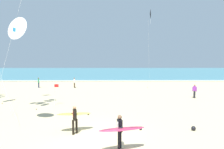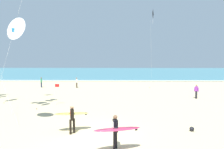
% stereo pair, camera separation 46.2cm
% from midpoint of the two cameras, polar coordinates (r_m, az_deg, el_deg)
% --- Properties ---
extents(ground_plane, '(160.00, 160.00, 0.00)m').
position_cam_midpoint_polar(ground_plane, '(12.30, -5.51, -16.81)').
color(ground_plane, '#CCB789').
extents(ocean_water, '(160.00, 60.00, 0.08)m').
position_cam_midpoint_polar(ocean_water, '(70.85, -1.26, 0.79)').
color(ocean_water, teal).
rests_on(ocean_water, ground).
extents(shoreline_foam, '(160.00, 1.12, 0.01)m').
position_cam_midpoint_polar(shoreline_foam, '(41.25, -1.87, -1.71)').
color(shoreline_foam, white).
rests_on(shoreline_foam, ocean_water).
extents(surfer_lead, '(2.35, 1.14, 1.71)m').
position_cam_midpoint_polar(surfer_lead, '(10.15, 1.11, -15.17)').
color(surfer_lead, black).
rests_on(surfer_lead, ground).
extents(surfer_trailing, '(2.16, 1.19, 1.71)m').
position_cam_midpoint_polar(surfer_trailing, '(12.60, -11.60, -11.35)').
color(surfer_trailing, black).
rests_on(surfer_trailing, ground).
extents(kite_diamond_charcoal_outer, '(1.06, 3.22, 12.52)m').
position_cam_midpoint_polar(kite_diamond_charcoal_outer, '(34.84, 10.37, 15.89)').
color(kite_diamond_charcoal_outer, black).
rests_on(kite_diamond_charcoal_outer, ground).
extents(kite_delta_ivory_extra, '(3.50, 1.61, 7.10)m').
position_cam_midpoint_polar(kite_delta_ivory_extra, '(14.20, -26.22, 11.66)').
color(kite_delta_ivory_extra, white).
rests_on(kite_delta_ivory_extra, ground).
extents(bystander_white_top, '(0.27, 0.48, 1.59)m').
position_cam_midpoint_polar(bystander_white_top, '(31.84, -10.95, -2.27)').
color(bystander_white_top, '#4C3D2D').
rests_on(bystander_white_top, ground).
extents(bystander_purple_top, '(0.40, 0.35, 1.59)m').
position_cam_midpoint_polar(bystander_purple_top, '(24.85, 21.73, -4.35)').
color(bystander_purple_top, black).
rests_on(bystander_purple_top, ground).
extents(bystander_green_top, '(0.26, 0.48, 1.59)m').
position_cam_midpoint_polar(bystander_green_top, '(33.58, -20.35, -2.12)').
color(bystander_green_top, '#2D334C').
rests_on(bystander_green_top, ground).
extents(lifeguard_flag, '(0.45, 0.05, 2.10)m').
position_cam_midpoint_polar(lifeguard_flag, '(20.32, -16.42, -4.81)').
color(lifeguard_flag, silver).
rests_on(lifeguard_flag, ground).
extents(beach_ball, '(0.28, 0.28, 0.28)m').
position_cam_midpoint_polar(beach_ball, '(13.90, 21.07, -13.96)').
color(beach_ball, black).
rests_on(beach_ball, ground).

